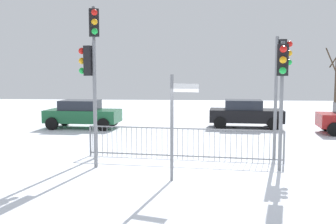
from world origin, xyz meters
name	(u,v)px	position (x,y,z in m)	size (l,w,h in m)	color
ground_plane	(181,175)	(0.00, 0.00, 0.00)	(60.00, 60.00, 0.00)	white
traffic_light_rear_left	(94,48)	(-2.96, 1.94, 3.72)	(0.37, 0.55, 5.10)	slate
traffic_light_mid_left	(282,77)	(2.90, 0.62, 2.80)	(0.35, 0.56, 3.83)	slate
traffic_light_foreground_right	(281,70)	(3.21, 2.34, 3.01)	(0.57, 0.35, 4.10)	slate
traffic_light_foreground_left	(90,76)	(-2.80, 0.78, 2.80)	(0.56, 0.36, 3.82)	slate
direction_sign_post	(174,122)	(-0.15, -0.57, 1.62)	(0.76, 0.29, 2.87)	slate
pedestrian_guard_railing	(183,143)	(-0.02, 2.04, 0.55)	(6.60, 0.81, 1.07)	slate
car_green_near	(82,114)	(-5.57, 9.09, 0.77)	(3.89, 2.11, 1.47)	#195933
car_black_mid	(245,113)	(3.00, 9.92, 0.77)	(3.90, 2.14, 1.47)	black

